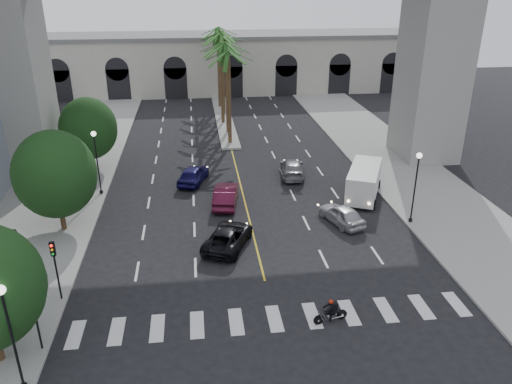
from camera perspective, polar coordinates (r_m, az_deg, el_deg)
The scene contains 26 objects.
ground at distance 27.88m, azimuth 1.63°, elevation -12.39°, with size 140.00×140.00×0.00m, color black.
sidewalk_left at distance 42.27m, azimuth -22.23°, elevation -1.00°, with size 8.00×100.00×0.15m, color gray.
sidewalk_right at distance 44.75m, azimuth 17.93°, elevation 0.97°, with size 8.00×100.00×0.15m, color gray.
median at distance 62.56m, azimuth -3.70°, elevation 8.38°, with size 2.00×24.00×0.20m, color gray.
pier_building at distance 78.33m, azimuth -4.63°, elevation 14.53°, with size 71.00×10.50×8.50m.
palm_a at distance 50.96m, azimuth -3.19°, elevation 15.27°, with size 3.20×3.20×10.30m.
palm_b at distance 54.88m, azimuth -3.42°, elevation 16.14°, with size 3.20×3.20×10.60m.
palm_c at distance 58.88m, azimuth -4.00°, elevation 16.17°, with size 3.20×3.20×10.10m.
palm_d at distance 62.79m, azimuth -3.92°, elevation 17.30°, with size 3.20×3.20×10.90m.
palm_e at distance 66.79m, azimuth -4.36°, elevation 17.26°, with size 3.20×3.20×10.40m.
palm_f at distance 70.75m, azimuth -4.30°, elevation 17.83°, with size 3.20×3.20×10.70m.
street_tree_mid at distance 35.77m, azimuth -21.98°, elevation 1.89°, with size 5.44×5.44×7.21m.
street_tree_far at distance 46.98m, azimuth -18.61°, elevation 6.89°, with size 5.04×5.04×6.68m.
lamp_post_left_near at distance 23.07m, azimuth -26.27°, elevation -13.97°, with size 0.40×0.40×5.35m.
lamp_post_left_far at distance 41.24m, azimuth -17.75°, elevation 3.79°, with size 0.40×0.40×5.35m.
lamp_post_right at distance 36.27m, azimuth 17.79°, elevation 1.11°, with size 0.40×0.40×5.35m.
traffic_signal_near at distance 25.35m, azimuth -24.09°, elevation -11.90°, with size 0.25×0.18×3.65m.
traffic_signal_far at distance 28.59m, azimuth -22.01°, elevation -7.34°, with size 0.25×0.18×3.65m.
motorcycle_rider at distance 26.41m, azimuth 8.64°, elevation -13.36°, with size 1.85×0.58×1.35m.
car_a at distance 36.14m, azimuth 9.79°, elevation -2.52°, with size 1.66×4.12×1.40m, color #A5A4A9.
car_b at distance 38.56m, azimuth -3.47°, elevation -0.35°, with size 1.66×4.77×1.57m, color #420D20.
car_c at distance 32.71m, azimuth -3.21°, elevation -5.14°, with size 2.28×4.95×1.38m, color black.
car_d at distance 44.26m, azimuth 4.16°, elevation 2.74°, with size 2.00×4.91×1.42m, color slate.
car_e at distance 42.92m, azimuth -7.20°, elevation 2.00°, with size 1.79×4.46×1.52m, color #14104A.
cargo_van at distance 40.44m, azimuth 12.22°, elevation 1.23°, with size 4.45×6.25×2.50m.
pedestrian_b at distance 35.09m, azimuth -25.72°, elevation -5.07°, with size 0.77×0.60×1.59m, color black.
Camera 1 is at (-3.60, -22.32, 16.32)m, focal length 35.00 mm.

